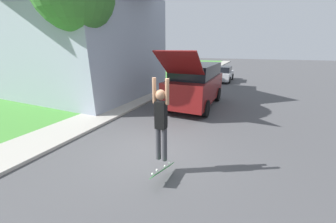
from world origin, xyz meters
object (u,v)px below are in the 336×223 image
at_px(suv_parked, 196,84).
at_px(car_down_street, 222,74).
at_px(skateboard, 162,170).
at_px(skateboarder, 161,120).

relative_size(suv_parked, car_down_street, 1.41).
bearing_deg(skateboard, skateboarder, 119.39).
distance_m(suv_parked, skateboard, 6.53).
height_order(suv_parked, car_down_street, suv_parked).
height_order(skateboarder, skateboard, skateboarder).
xyz_separation_m(suv_parked, skateboarder, (0.90, -6.13, 0.22)).
bearing_deg(suv_parked, skateboarder, -81.69).
xyz_separation_m(suv_parked, car_down_street, (-0.04, 9.31, -0.54)).
distance_m(suv_parked, skateboarder, 6.20).
distance_m(suv_parked, car_down_street, 9.33).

